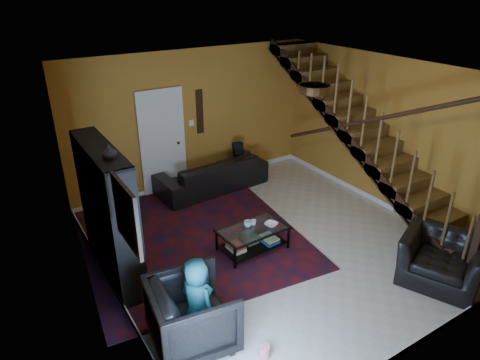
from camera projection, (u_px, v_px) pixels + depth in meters
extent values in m
plane|color=beige|center=(270.00, 242.00, 7.14)|extent=(5.50, 5.50, 0.00)
plane|color=#AE7226|center=(193.00, 120.00, 8.65)|extent=(5.20, 0.00, 5.20)
plane|color=#AE7226|center=(429.00, 254.00, 4.44)|extent=(5.20, 0.00, 5.20)
plane|color=#AE7226|center=(103.00, 210.00, 5.29)|extent=(0.00, 5.50, 5.50)
plane|color=#AE7226|center=(388.00, 135.00, 7.79)|extent=(0.00, 5.50, 5.50)
plane|color=white|center=(276.00, 73.00, 5.94)|extent=(5.50, 5.50, 0.00)
cube|color=silver|center=(196.00, 180.00, 9.22)|extent=(5.20, 0.02, 0.10)
cube|color=silver|center=(118.00, 295.00, 5.88)|extent=(0.02, 5.50, 0.10)
cube|color=#AE7226|center=(370.00, 144.00, 7.60)|extent=(0.95, 4.92, 2.83)
cube|color=black|center=(352.00, 145.00, 7.34)|extent=(0.04, 5.02, 3.02)
cylinder|color=black|center=(356.00, 119.00, 7.17)|extent=(0.07, 4.20, 2.44)
cube|color=black|center=(474.00, 255.00, 5.88)|extent=(0.10, 0.10, 1.10)
cube|color=black|center=(109.00, 213.00, 6.02)|extent=(0.35, 1.80, 2.00)
cube|color=black|center=(114.00, 249.00, 6.27)|extent=(0.35, 1.72, 0.03)
cube|color=black|center=(107.00, 203.00, 5.95)|extent=(0.35, 1.72, 0.03)
cube|color=silver|center=(163.00, 144.00, 8.45)|extent=(0.82, 0.05, 2.05)
cube|color=maroon|center=(126.00, 215.00, 4.47)|extent=(0.04, 0.74, 0.74)
cube|color=black|center=(200.00, 112.00, 8.64)|extent=(0.14, 0.03, 0.90)
cylinder|color=#3F2814|center=(314.00, 89.00, 5.36)|extent=(0.40, 0.40, 0.10)
cube|color=#490D0F|center=(188.00, 233.00, 7.39)|extent=(3.85, 4.29, 0.02)
imported|color=black|center=(212.00, 174.00, 8.83)|extent=(2.36, 1.06, 0.67)
imported|color=black|center=(193.00, 314.00, 5.00)|extent=(1.07, 1.04, 0.87)
imported|color=black|center=(442.00, 260.00, 6.11)|extent=(1.31, 1.38, 0.71)
imported|color=black|center=(245.00, 174.00, 9.38)|extent=(0.44, 0.31, 1.12)
imported|color=black|center=(236.00, 171.00, 9.22)|extent=(0.70, 0.57, 1.35)
imported|color=#17565B|center=(197.00, 300.00, 5.05)|extent=(0.47, 0.61, 1.11)
cube|color=black|center=(235.00, 258.00, 6.40)|extent=(0.03, 0.03, 0.40)
cube|color=black|center=(288.00, 238.00, 6.88)|extent=(0.03, 0.03, 0.40)
cube|color=black|center=(217.00, 240.00, 6.83)|extent=(0.03, 0.03, 0.40)
cube|color=black|center=(268.00, 223.00, 7.32)|extent=(0.03, 0.03, 0.40)
cube|color=black|center=(253.00, 244.00, 6.90)|extent=(1.04, 0.61, 0.02)
cube|color=silver|center=(253.00, 229.00, 6.77)|extent=(1.10, 0.68, 0.02)
imported|color=#999999|center=(248.00, 224.00, 6.80)|extent=(0.14, 0.14, 0.10)
imported|color=#999999|center=(253.00, 223.00, 6.85)|extent=(0.09, 0.09, 0.08)
imported|color=#999999|center=(271.00, 224.00, 6.83)|extent=(0.27, 0.27, 0.05)
imported|color=#999999|center=(109.00, 152.00, 5.17)|extent=(0.18, 0.18, 0.19)
cylinder|color=red|center=(264.00, 351.00, 4.93)|extent=(0.15, 0.15, 0.15)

